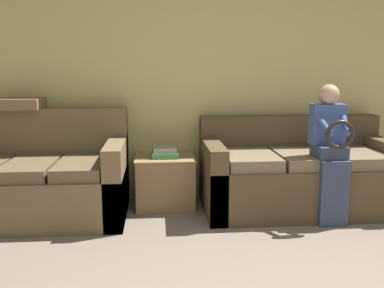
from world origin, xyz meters
name	(u,v)px	position (x,y,z in m)	size (l,w,h in m)	color
wall_back	(231,76)	(0.00, 2.79, 1.27)	(7.23, 0.06, 2.55)	#DBCC7F
couch_main	(297,175)	(0.58, 2.30, 0.33)	(1.83, 0.92, 0.87)	brown
couch_side	(36,181)	(-1.88, 2.27, 0.34)	(1.63, 0.95, 0.97)	brown
child_left_seated	(330,146)	(0.73, 1.92, 0.68)	(0.30, 0.38, 1.21)	#384260
side_shelf	(165,180)	(-0.70, 2.48, 0.26)	(0.58, 0.53, 0.50)	#9E7A51
book_stack	(165,152)	(-0.70, 2.47, 0.54)	(0.26, 0.29, 0.09)	#3D8451
throw_pillow	(21,103)	(-2.07, 2.59, 1.02)	(0.41, 0.41, 0.10)	#846B4C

